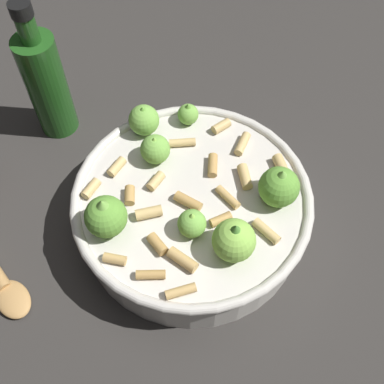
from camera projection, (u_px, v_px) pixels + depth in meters
name	position (u px, v px, depth m)	size (l,w,h in m)	color
ground_plane	(192.00, 224.00, 0.60)	(2.40, 2.40, 0.00)	#2D2B28
cooking_pan	(192.00, 207.00, 0.57)	(0.28, 0.28, 0.12)	beige
olive_oil_bottle	(46.00, 83.00, 0.62)	(0.05, 0.05, 0.20)	#1E4C19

